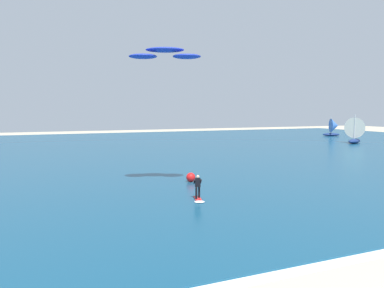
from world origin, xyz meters
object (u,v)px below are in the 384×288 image
(kite, at_px, (165,54))
(sailboat_anchored_offshore, at_px, (356,130))
(marker_buoy, at_px, (191,177))
(kitesurfer, at_px, (198,191))
(sailboat_trailing, at_px, (334,127))

(kite, distance_m, sailboat_anchored_offshore, 52.28)
(marker_buoy, bearing_deg, kite, -152.16)
(kitesurfer, distance_m, sailboat_anchored_offshore, 53.39)
(sailboat_anchored_offshore, bearing_deg, kite, -152.06)
(sailboat_trailing, distance_m, sailboat_anchored_offshore, 19.37)
(sailboat_trailing, bearing_deg, kitesurfer, -140.72)
(kitesurfer, distance_m, kite, 10.85)
(marker_buoy, bearing_deg, sailboat_trailing, 36.30)
(sailboat_anchored_offshore, bearing_deg, kitesurfer, -147.29)
(kitesurfer, relative_size, sailboat_trailing, 0.43)
(kite, height_order, marker_buoy, kite)
(sailboat_anchored_offshore, bearing_deg, sailboat_trailing, 57.66)
(kitesurfer, bearing_deg, kite, 99.24)
(sailboat_anchored_offshore, relative_size, marker_buoy, 6.85)
(kitesurfer, height_order, marker_buoy, kitesurfer)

